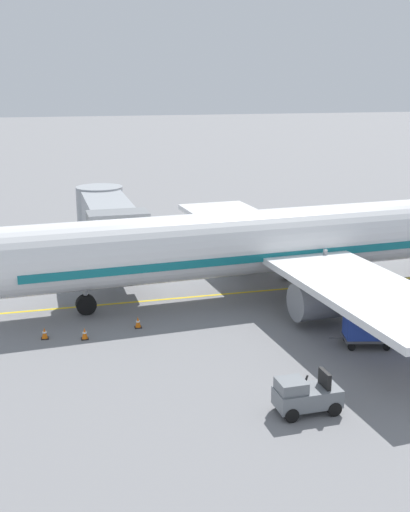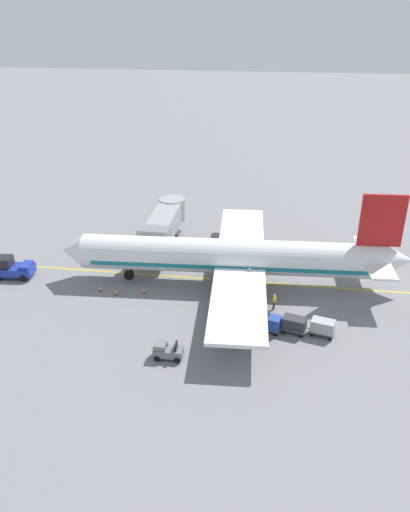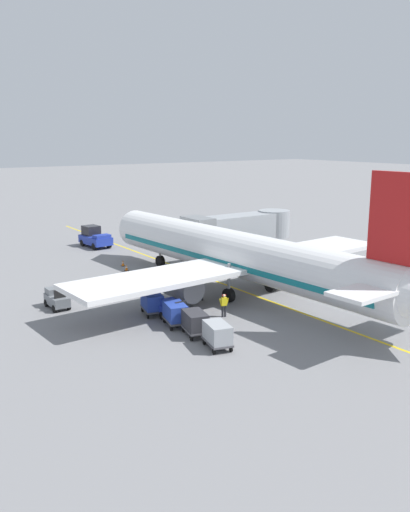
% 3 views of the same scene
% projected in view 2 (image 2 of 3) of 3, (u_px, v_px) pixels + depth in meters
% --- Properties ---
extents(ground_plane, '(400.00, 400.00, 0.00)m').
position_uv_depth(ground_plane, '(224.00, 280.00, 55.67)').
color(ground_plane, slate).
extents(gate_lead_in_line, '(0.24, 80.00, 0.01)m').
position_uv_depth(gate_lead_in_line, '(224.00, 280.00, 55.67)').
color(gate_lead_in_line, gold).
rests_on(gate_lead_in_line, ground).
extents(parked_airliner, '(30.26, 37.34, 10.63)m').
position_uv_depth(parked_airliner, '(234.00, 257.00, 53.58)').
color(parked_airliner, white).
rests_on(parked_airliner, ground).
extents(jet_bridge, '(12.59, 3.50, 4.98)m').
position_uv_depth(jet_bridge, '(164.00, 223.00, 61.30)').
color(jet_bridge, '#93999E').
rests_on(jet_bridge, ground).
extents(pushback_tractor, '(2.59, 4.58, 2.40)m').
position_uv_depth(pushback_tractor, '(12.00, 268.00, 55.88)').
color(pushback_tractor, '#1E339E').
rests_on(pushback_tractor, ground).
extents(baggage_tug_lead, '(1.30, 2.51, 1.62)m').
position_uv_depth(baggage_tug_lead, '(260.00, 321.00, 47.14)').
color(baggage_tug_lead, '#1E339E').
rests_on(baggage_tug_lead, ground).
extents(baggage_tug_trailing, '(1.31, 2.51, 1.62)m').
position_uv_depth(baggage_tug_trailing, '(167.00, 351.00, 43.02)').
color(baggage_tug_trailing, slate).
rests_on(baggage_tug_trailing, ground).
extents(baggage_cart_front, '(1.80, 2.98, 1.58)m').
position_uv_depth(baggage_cart_front, '(236.00, 320.00, 46.82)').
color(baggage_cart_front, '#4C4C51').
rests_on(baggage_cart_front, ground).
extents(baggage_cart_second_in_train, '(1.80, 2.98, 1.58)m').
position_uv_depth(baggage_cart_second_in_train, '(269.00, 322.00, 46.52)').
color(baggage_cart_second_in_train, '#4C4C51').
rests_on(baggage_cart_second_in_train, ground).
extents(baggage_cart_third_in_train, '(1.80, 2.98, 1.58)m').
position_uv_depth(baggage_cart_third_in_train, '(294.00, 324.00, 46.30)').
color(baggage_cart_third_in_train, '#4C4C51').
rests_on(baggage_cart_third_in_train, ground).
extents(baggage_cart_tail_end, '(1.80, 2.98, 1.58)m').
position_uv_depth(baggage_cart_tail_end, '(323.00, 327.00, 45.90)').
color(baggage_cart_tail_end, '#4C4C51').
rests_on(baggage_cart_tail_end, ground).
extents(ground_crew_wing_walker, '(0.46, 0.66, 1.69)m').
position_uv_depth(ground_crew_wing_walker, '(232.00, 293.00, 51.34)').
color(ground_crew_wing_walker, '#232328').
rests_on(ground_crew_wing_walker, ground).
extents(ground_crew_loader, '(0.72, 0.34, 1.69)m').
position_uv_depth(ground_crew_loader, '(274.00, 301.00, 49.87)').
color(ground_crew_loader, '#232328').
rests_on(ground_crew_loader, ground).
extents(safety_cone_nose_left, '(0.36, 0.36, 0.59)m').
position_uv_depth(safety_cone_nose_left, '(100.00, 288.00, 53.40)').
color(safety_cone_nose_left, black).
rests_on(safety_cone_nose_left, ground).
extents(safety_cone_nose_right, '(0.36, 0.36, 0.59)m').
position_uv_depth(safety_cone_nose_right, '(144.00, 290.00, 53.04)').
color(safety_cone_nose_right, black).
rests_on(safety_cone_nose_right, ground).
extents(safety_cone_wing_tip, '(0.36, 0.36, 0.59)m').
position_uv_depth(safety_cone_wing_tip, '(116.00, 292.00, 52.66)').
color(safety_cone_wing_tip, black).
rests_on(safety_cone_wing_tip, ground).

